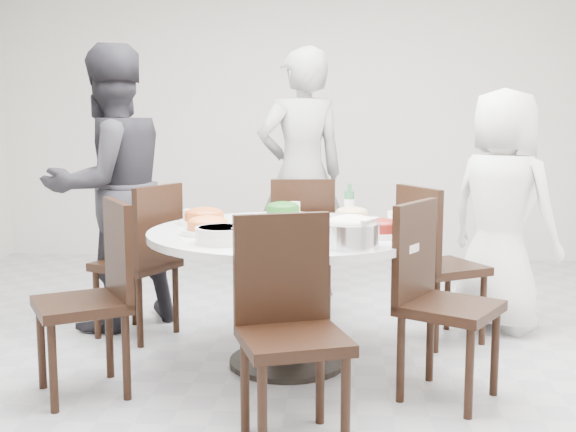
# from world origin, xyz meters

# --- Properties ---
(floor) EXTENTS (6.00, 6.00, 0.01)m
(floor) POSITION_xyz_m (0.00, 0.00, 0.00)
(floor) COLOR #A2A1A6
(floor) RESTS_ON ground
(wall_back) EXTENTS (6.00, 0.01, 2.80)m
(wall_back) POSITION_xyz_m (0.00, 3.00, 1.40)
(wall_back) COLOR beige
(wall_back) RESTS_ON ground
(wall_front) EXTENTS (6.00, 0.01, 2.80)m
(wall_front) POSITION_xyz_m (0.00, -3.00, 1.40)
(wall_front) COLOR beige
(wall_front) RESTS_ON ground
(dining_table) EXTENTS (1.50, 1.50, 0.75)m
(dining_table) POSITION_xyz_m (-0.04, -0.01, 0.38)
(dining_table) COLOR white
(dining_table) RESTS_ON floor
(chair_ne) EXTENTS (0.57, 0.57, 0.95)m
(chair_ne) POSITION_xyz_m (0.87, 0.48, 0.47)
(chair_ne) COLOR black
(chair_ne) RESTS_ON floor
(chair_n) EXTENTS (0.45, 0.45, 0.95)m
(chair_n) POSITION_xyz_m (-0.01, 1.03, 0.47)
(chair_n) COLOR black
(chair_n) RESTS_ON floor
(chair_nw) EXTENTS (0.56, 0.56, 0.95)m
(chair_nw) POSITION_xyz_m (-1.01, 0.45, 0.47)
(chair_nw) COLOR black
(chair_nw) RESTS_ON floor
(chair_sw) EXTENTS (0.58, 0.58, 0.95)m
(chair_sw) POSITION_xyz_m (-1.00, -0.51, 0.47)
(chair_sw) COLOR black
(chair_sw) RESTS_ON floor
(chair_s) EXTENTS (0.53, 0.53, 0.95)m
(chair_s) POSITION_xyz_m (0.06, -0.98, 0.47)
(chair_s) COLOR black
(chair_s) RESTS_ON floor
(chair_se) EXTENTS (0.58, 0.58, 0.95)m
(chair_se) POSITION_xyz_m (0.78, -0.44, 0.47)
(chair_se) COLOR black
(chair_se) RESTS_ON floor
(diner_right) EXTENTS (0.88, 0.86, 1.53)m
(diner_right) POSITION_xyz_m (1.27, 0.77, 0.77)
(diner_right) COLOR silver
(diner_right) RESTS_ON floor
(diner_middle) EXTENTS (0.80, 0.67, 1.86)m
(diner_middle) POSITION_xyz_m (-0.04, 1.51, 0.93)
(diner_middle) COLOR black
(diner_middle) RESTS_ON floor
(diner_left) EXTENTS (1.09, 1.11, 1.81)m
(diner_left) POSITION_xyz_m (-1.22, 0.64, 0.90)
(diner_left) COLOR black
(diner_left) RESTS_ON floor
(dish_greens) EXTENTS (0.26, 0.26, 0.07)m
(dish_greens) POSITION_xyz_m (-0.10, 0.49, 0.78)
(dish_greens) COLOR white
(dish_greens) RESTS_ON dining_table
(dish_pale) EXTENTS (0.24, 0.24, 0.06)m
(dish_pale) POSITION_xyz_m (0.31, 0.29, 0.78)
(dish_pale) COLOR white
(dish_pale) RESTS_ON dining_table
(dish_orange) EXTENTS (0.29, 0.29, 0.08)m
(dish_orange) POSITION_xyz_m (-0.52, 0.16, 0.79)
(dish_orange) COLOR white
(dish_orange) RESTS_ON dining_table
(dish_redbrown) EXTENTS (0.26, 0.26, 0.06)m
(dish_redbrown) POSITION_xyz_m (0.45, -0.18, 0.78)
(dish_redbrown) COLOR white
(dish_redbrown) RESTS_ON dining_table
(dish_tofu) EXTENTS (0.27, 0.27, 0.07)m
(dish_tofu) POSITION_xyz_m (-0.44, -0.17, 0.79)
(dish_tofu) COLOR white
(dish_tofu) RESTS_ON dining_table
(rice_bowl) EXTENTS (0.27, 0.27, 0.11)m
(rice_bowl) POSITION_xyz_m (0.30, -0.49, 0.81)
(rice_bowl) COLOR silver
(rice_bowl) RESTS_ON dining_table
(soup_bowl) EXTENTS (0.26, 0.26, 0.08)m
(soup_bowl) POSITION_xyz_m (-0.32, -0.42, 0.79)
(soup_bowl) COLOR white
(soup_bowl) RESTS_ON dining_table
(beverage_bottle) EXTENTS (0.06, 0.06, 0.21)m
(beverage_bottle) POSITION_xyz_m (0.30, 0.50, 0.85)
(beverage_bottle) COLOR #2C6E40
(beverage_bottle) RESTS_ON dining_table
(tea_cups) EXTENTS (0.07, 0.07, 0.08)m
(tea_cups) POSITION_xyz_m (-0.04, 0.58, 0.79)
(tea_cups) COLOR white
(tea_cups) RESTS_ON dining_table
(chopsticks) EXTENTS (0.24, 0.04, 0.01)m
(chopsticks) POSITION_xyz_m (-0.07, 0.64, 0.76)
(chopsticks) COLOR #A9805A
(chopsticks) RESTS_ON dining_table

